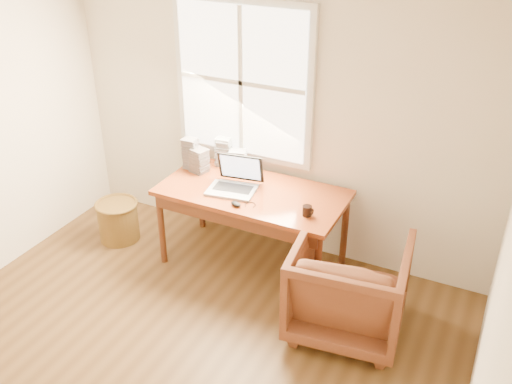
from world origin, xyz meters
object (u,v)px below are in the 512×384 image
desk (253,193)px  laptop (231,177)px  cd_stack_a (224,152)px  wicker_stool (118,221)px  coffee_mug (307,211)px  armchair (349,287)px

desk → laptop: size_ratio=4.05×
cd_stack_a → wicker_stool: bearing=-148.8°
desk → coffee_mug: coffee_mug is taller
desk → coffee_mug: size_ratio=19.01×
armchair → wicker_stool: (-2.38, 0.24, -0.20)m
wicker_stool → laptop: 1.39m
wicker_stool → armchair: bearing=-5.7°
desk → cd_stack_a: size_ratio=5.95×
laptop → cd_stack_a: 0.53m
laptop → cd_stack_a: laptop is taller
laptop → wicker_stool: bearing=176.5°
desk → armchair: armchair is taller
armchair → cd_stack_a: bearing=-34.1°
armchair → cd_stack_a: cd_stack_a is taller
armchair → cd_stack_a: 1.75m
cd_stack_a → desk: bearing=-36.0°
armchair → laptop: 1.33m
wicker_stool → cd_stack_a: 1.25m
wicker_stool → desk: bearing=8.6°
armchair → laptop: bearing=-23.0°
laptop → desk: bearing=22.8°
wicker_stool → coffee_mug: (1.92, 0.03, 0.60)m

